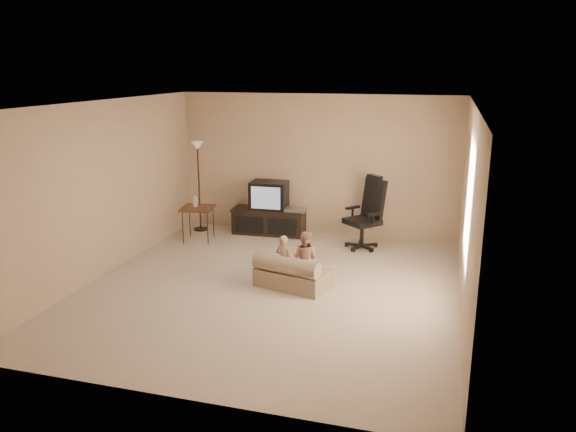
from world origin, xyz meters
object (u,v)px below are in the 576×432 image
Objects in this scene: office_chair at (366,222)px; toddler_right at (305,258)px; side_table at (198,208)px; child_sofa at (291,274)px; floor_lamp at (198,166)px; toddler_left at (284,260)px; tv_stand at (269,212)px.

office_chair is 1.96m from toddler_right.
side_table is (-2.87, -0.38, 0.14)m from office_chair.
child_sofa is 1.38× the size of toddler_right.
floor_lamp is at bearing 150.07° from child_sofa.
side_table reaches higher than child_sofa.
office_chair is at bearing 84.04° from child_sofa.
child_sofa is 0.22m from toddler_left.
side_table is 0.90m from floor_lamp.
toddler_right is at bearing -145.53° from toddler_left.
tv_stand reaches higher than side_table.
office_chair is 2.14m from toddler_left.
floor_lamp reaches higher than tv_stand.
floor_lamp is 2.13× the size of toddler_right.
office_chair is at bearing 7.61° from side_table.
tv_stand is at bearing 34.41° from side_table.
tv_stand reaches higher than child_sofa.
floor_lamp reaches higher than toddler_left.
tv_stand is 2.49m from toddler_left.
side_table is 1.04× the size of toddler_right.
tv_stand is at bearing 5.46° from floor_lamp.
child_sofa is 0.30m from toddler_right.
tv_stand is 1.91× the size of toddler_left.
floor_lamp is 1.54× the size of child_sofa.
floor_lamp is at bearing -177.07° from tv_stand.
toddler_left is (-0.85, -1.96, -0.08)m from office_chair.
office_chair is at bearing -95.70° from toddler_right.
office_chair is at bearing -95.64° from toddler_left.
office_chair is (1.80, -0.35, 0.04)m from tv_stand.
floor_lamp reaches higher than toddler_right.
floor_lamp is at bearing 111.54° from side_table.
child_sofa is (1.07, -2.39, -0.21)m from tv_stand.
side_table is 1.13× the size of toddler_left.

